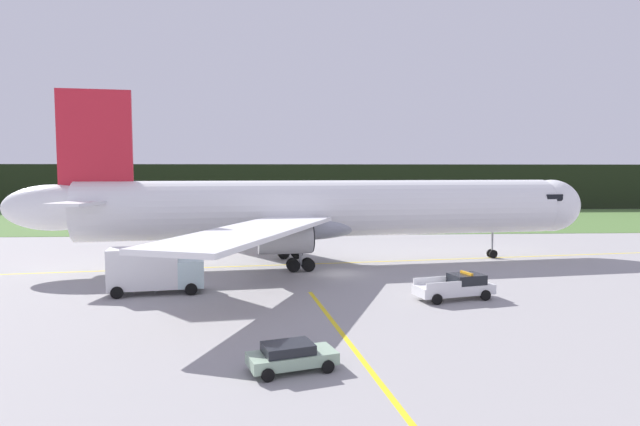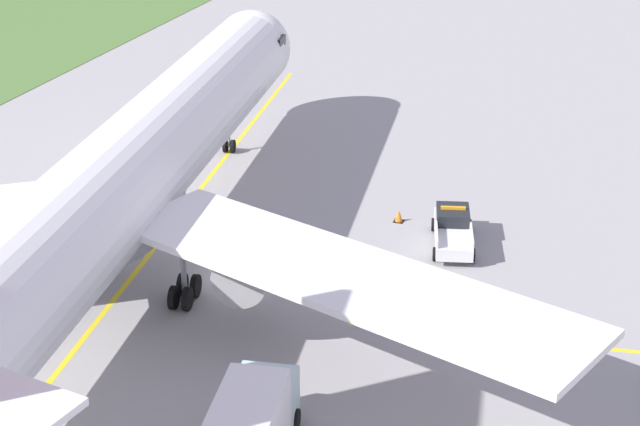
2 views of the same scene
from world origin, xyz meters
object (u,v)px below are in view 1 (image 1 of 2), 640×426
(apron_cone, at_px, (467,283))
(catering_truck, at_px, (153,269))
(ops_pickup_truck, at_px, (457,287))
(staff_car, at_px, (291,356))
(airliner, at_px, (321,210))

(apron_cone, bearing_deg, catering_truck, -178.50)
(catering_truck, bearing_deg, ops_pickup_truck, -7.65)
(apron_cone, bearing_deg, staff_car, -129.89)
(apron_cone, bearing_deg, airliner, 133.39)
(ops_pickup_truck, bearing_deg, catering_truck, 172.35)
(catering_truck, bearing_deg, airliner, 42.27)
(staff_car, relative_size, apron_cone, 6.04)
(airliner, xyz_separation_m, staff_car, (-3.06, -28.37, -4.72))
(ops_pickup_truck, relative_size, catering_truck, 0.84)
(airliner, xyz_separation_m, apron_cone, (10.96, -11.60, -5.06))
(airliner, relative_size, apron_cone, 79.13)
(airliner, xyz_separation_m, ops_pickup_truck, (8.95, -15.25, -4.51))
(staff_car, bearing_deg, apron_cone, 50.11)
(ops_pickup_truck, relative_size, apron_cone, 8.33)
(airliner, distance_m, catering_truck, 18.54)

